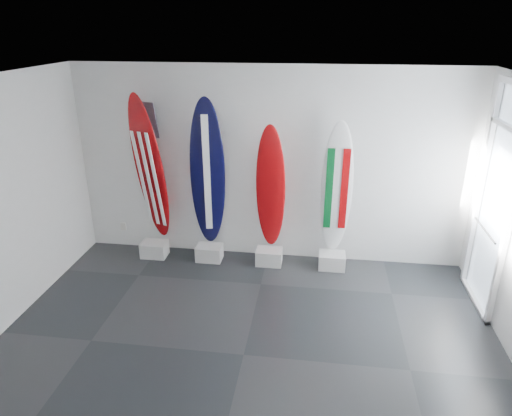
# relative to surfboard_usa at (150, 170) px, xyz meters

# --- Properties ---
(floor) EXTENTS (6.00, 6.00, 0.00)m
(floor) POSITION_rel_surfboard_usa_xyz_m (1.82, -2.28, -1.43)
(floor) COLOR black
(floor) RESTS_ON ground
(ceiling) EXTENTS (6.00, 6.00, 0.00)m
(ceiling) POSITION_rel_surfboard_usa_xyz_m (1.82, -2.28, 1.57)
(ceiling) COLOR white
(ceiling) RESTS_ON wall_back
(wall_back) EXTENTS (6.00, 0.00, 6.00)m
(wall_back) POSITION_rel_surfboard_usa_xyz_m (1.82, 0.22, 0.07)
(wall_back) COLOR silver
(wall_back) RESTS_ON ground
(display_block_usa) EXTENTS (0.40, 0.30, 0.24)m
(display_block_usa) POSITION_rel_surfboard_usa_xyz_m (0.00, -0.10, -1.31)
(display_block_usa) COLOR silver
(display_block_usa) RESTS_ON floor
(surfboard_usa) EXTENTS (0.67, 0.63, 2.40)m
(surfboard_usa) POSITION_rel_surfboard_usa_xyz_m (0.00, 0.00, 0.00)
(surfboard_usa) COLOR #99080B
(surfboard_usa) RESTS_ON display_block_usa
(display_block_navy) EXTENTS (0.40, 0.30, 0.24)m
(display_block_navy) POSITION_rel_surfboard_usa_xyz_m (0.91, -0.10, -1.31)
(display_block_navy) COLOR silver
(display_block_navy) RESTS_ON floor
(surfboard_navy) EXTENTS (0.56, 0.30, 2.34)m
(surfboard_navy) POSITION_rel_surfboard_usa_xyz_m (0.91, 0.00, -0.03)
(surfboard_navy) COLOR black
(surfboard_navy) RESTS_ON display_block_navy
(display_block_swiss) EXTENTS (0.40, 0.30, 0.24)m
(display_block_swiss) POSITION_rel_surfboard_usa_xyz_m (1.87, -0.10, -1.31)
(display_block_swiss) COLOR silver
(display_block_swiss) RESTS_ON floor
(surfboard_swiss) EXTENTS (0.47, 0.30, 1.98)m
(surfboard_swiss) POSITION_rel_surfboard_usa_xyz_m (1.87, 0.00, -0.21)
(surfboard_swiss) COLOR #99080B
(surfboard_swiss) RESTS_ON display_block_swiss
(display_block_italy) EXTENTS (0.40, 0.30, 0.24)m
(display_block_italy) POSITION_rel_surfboard_usa_xyz_m (2.84, -0.10, -1.31)
(display_block_italy) COLOR silver
(display_block_italy) RESTS_ON floor
(surfboard_italy) EXTENTS (0.47, 0.19, 2.05)m
(surfboard_italy) POSITION_rel_surfboard_usa_xyz_m (2.84, 0.00, -0.17)
(surfboard_italy) COLOR white
(surfboard_italy) RESTS_ON display_block_italy
(wall_outlet) EXTENTS (0.09, 0.02, 0.13)m
(wall_outlet) POSITION_rel_surfboard_usa_xyz_m (-0.63, 0.20, -1.08)
(wall_outlet) COLOR silver
(wall_outlet) RESTS_ON wall_back
(glass_door) EXTENTS (0.12, 1.16, 2.85)m
(glass_door) POSITION_rel_surfboard_usa_xyz_m (4.79, -0.73, -0.01)
(glass_door) COLOR white
(glass_door) RESTS_ON floor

